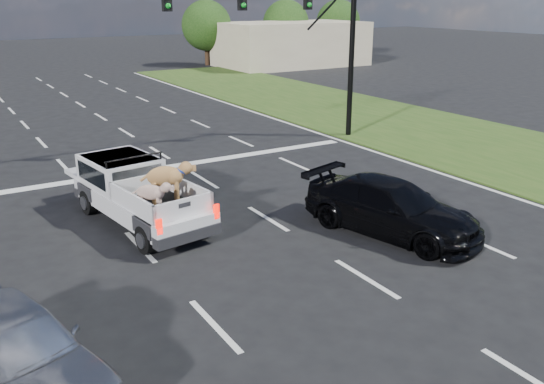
{
  "coord_description": "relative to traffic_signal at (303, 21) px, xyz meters",
  "views": [
    {
      "loc": [
        -5.52,
        -8.2,
        5.57
      ],
      "look_at": [
        0.67,
        2.0,
        1.52
      ],
      "focal_mm": 38.0,
      "sensor_mm": 36.0,
      "label": 1
    }
  ],
  "objects": [
    {
      "name": "traffic_signal",
      "position": [
        0.0,
        0.0,
        0.0
      ],
      "size": [
        9.11,
        0.31,
        7.0
      ],
      "color": "black",
      "rests_on": "ground"
    },
    {
      "name": "pickup_truck",
      "position": [
        -8.42,
        -4.98,
        -3.88
      ],
      "size": [
        2.33,
        4.9,
        1.77
      ],
      "rotation": [
        0.0,
        0.0,
        0.14
      ],
      "color": "black",
      "rests_on": "ground"
    },
    {
      "name": "building_right",
      "position": [
        14.8,
        23.5,
        -2.93
      ],
      "size": [
        12.0,
        7.0,
        3.6
      ],
      "primitive_type": "cube",
      "color": "#C3B895",
      "rests_on": "ground"
    },
    {
      "name": "tree_far_f",
      "position": [
        22.8,
        27.5,
        -1.44
      ],
      "size": [
        4.2,
        4.2,
        5.4
      ],
      "color": "#332114",
      "rests_on": "ground"
    },
    {
      "name": "road_markings",
      "position": [
        -7.2,
        -3.94,
        -4.72
      ],
      "size": [
        17.75,
        60.0,
        0.01
      ],
      "color": "silver",
      "rests_on": "ground"
    },
    {
      "name": "silver_sedan",
      "position": [
        -12.2,
        -10.54,
        -4.05
      ],
      "size": [
        2.69,
        4.25,
        1.35
      ],
      "primitive_type": "imported",
      "rotation": [
        0.0,
        0.0,
        0.3
      ],
      "color": "#ACAFB3",
      "rests_on": "ground"
    },
    {
      "name": "ground",
      "position": [
        -7.2,
        -10.5,
        -4.73
      ],
      "size": [
        160.0,
        160.0,
        0.0
      ],
      "primitive_type": "plane",
      "color": "black",
      "rests_on": "ground"
    },
    {
      "name": "tree_far_d",
      "position": [
        8.8,
        27.5,
        -1.44
      ],
      "size": [
        4.2,
        4.2,
        5.4
      ],
      "color": "#332114",
      "rests_on": "ground"
    },
    {
      "name": "black_coupe",
      "position": [
        -3.33,
        -8.89,
        -4.06
      ],
      "size": [
        3.05,
        4.9,
        1.32
      ],
      "primitive_type": "imported",
      "rotation": [
        0.0,
        0.0,
        0.28
      ],
      "color": "black",
      "rests_on": "ground"
    },
    {
      "name": "grass_shoulder_right",
      "position": [
        5.8,
        -4.5,
        -4.7
      ],
      "size": [
        8.0,
        60.0,
        0.06
      ],
      "primitive_type": "cube",
      "color": "#274715",
      "rests_on": "ground"
    },
    {
      "name": "tree_far_e",
      "position": [
        16.8,
        27.5,
        -1.44
      ],
      "size": [
        4.2,
        4.2,
        5.4
      ],
      "color": "#332114",
      "rests_on": "ground"
    }
  ]
}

